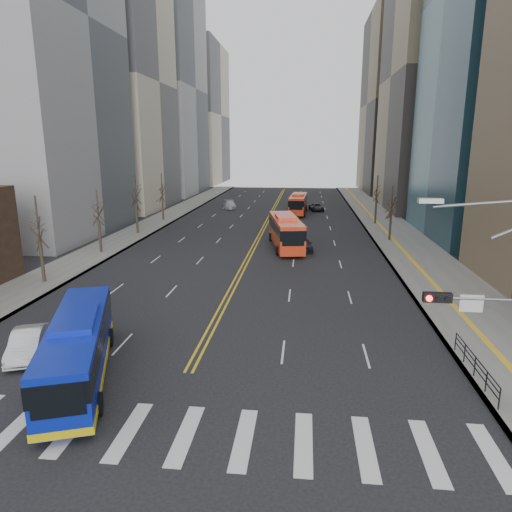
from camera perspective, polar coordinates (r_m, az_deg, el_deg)
ground at (r=20.19m, az=-12.27°, el=-20.78°), size 220.00×220.00×0.00m
sidewalk_right at (r=62.84m, az=16.90°, el=2.79°), size 7.00×130.00×0.15m
sidewalk_left at (r=65.61m, az=-13.74°, el=3.43°), size 5.00×130.00×0.15m
crosswalk at (r=20.19m, az=-12.27°, el=-20.77°), size 26.70×4.00×0.01m
centerline at (r=71.83m, az=1.54°, el=4.62°), size 0.55×100.00×0.01m
office_towers at (r=85.32m, az=2.54°, el=22.17°), size 83.00×134.00×58.00m
signal_mast at (r=20.48m, az=29.09°, el=-6.52°), size 5.37×0.37×9.39m
pedestrian_railing at (r=25.58m, az=25.71°, el=-11.99°), size 0.06×6.06×1.02m
street_trees at (r=52.28m, az=-8.21°, el=6.47°), size 35.20×47.20×7.60m
blue_bus at (r=24.49m, az=-21.33°, el=-10.36°), size 6.09×11.43×3.30m
red_bus_near at (r=51.52m, az=3.73°, el=3.29°), size 4.68×11.93×3.68m
red_bus_far at (r=77.94m, az=5.30°, el=6.70°), size 3.12×10.89×3.43m
car_white at (r=28.43m, az=-26.66°, el=-9.74°), size 2.99×4.67×1.45m
car_dark_mid at (r=50.73m, az=5.94°, el=1.54°), size 2.35×4.38×1.42m
car_silver at (r=84.22m, az=-3.32°, el=6.43°), size 3.25×5.28×1.43m
car_dark_far at (r=81.88m, az=7.57°, el=6.08°), size 2.93×4.93×1.28m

